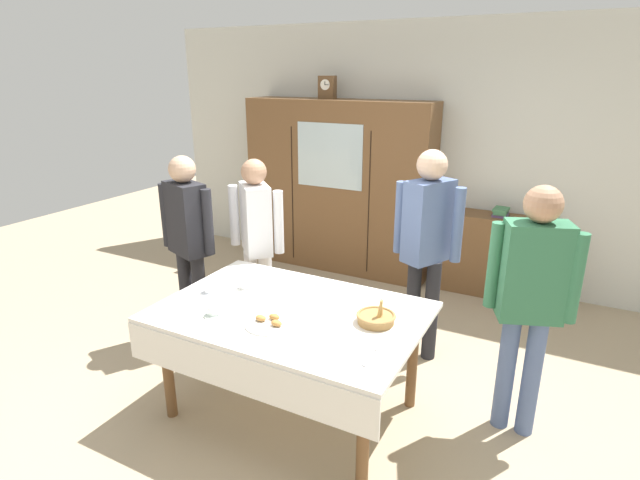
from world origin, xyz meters
TOP-DOWN VIEW (x-y plane):
  - ground_plane at (0.00, 0.00)m, footprint 12.00×12.00m
  - back_wall at (0.00, 2.65)m, footprint 6.40×0.10m
  - dining_table at (0.00, -0.24)m, footprint 1.66×1.13m
  - wall_cabinet at (-0.90, 2.35)m, footprint 2.13×0.46m
  - mantel_clock at (-1.04, 2.35)m, footprint 0.18×0.11m
  - bookshelf_low at (0.86, 2.41)m, footprint 1.09×0.35m
  - book_stack at (0.86, 2.41)m, footprint 0.14×0.20m
  - tea_cup_near_right at (-0.62, -0.24)m, footprint 0.13×0.13m
  - tea_cup_mid_right at (-0.38, -0.49)m, footprint 0.13×0.13m
  - tea_cup_far_right at (-0.44, -0.07)m, footprint 0.13×0.13m
  - bread_basket at (0.55, -0.11)m, footprint 0.24×0.24m
  - pastry_plate at (-0.01, -0.43)m, footprint 0.28×0.28m
  - spoon_far_right at (0.64, -0.57)m, footprint 0.12×0.02m
  - spoon_far_left at (0.63, -0.40)m, footprint 0.12×0.02m
  - spoon_near_right at (-0.04, -0.01)m, footprint 0.12×0.02m
  - person_near_right_end at (0.55, 0.89)m, footprint 0.52×0.41m
  - person_behind_table_right at (-1.24, 0.26)m, footprint 0.52×0.31m
  - person_by_cabinet at (1.35, 0.31)m, footprint 0.52×0.31m
  - person_behind_table_left at (-0.80, 0.59)m, footprint 0.52×0.40m

SIDE VIEW (x-z plane):
  - ground_plane at x=0.00m, z-range 0.00..0.00m
  - bookshelf_low at x=0.86m, z-range 0.00..0.83m
  - dining_table at x=0.00m, z-range 0.28..1.04m
  - spoon_far_right at x=0.64m, z-range 0.76..0.76m
  - spoon_far_left at x=0.63m, z-range 0.76..0.76m
  - spoon_near_right at x=-0.04m, z-range 0.76..0.76m
  - pastry_plate at x=-0.01m, z-range 0.75..0.79m
  - tea_cup_near_right at x=-0.62m, z-range 0.75..0.81m
  - tea_cup_far_right at x=-0.44m, z-range 0.75..0.81m
  - tea_cup_mid_right at x=-0.38m, z-range 0.75..0.82m
  - bread_basket at x=0.55m, z-range 0.71..0.87m
  - book_stack at x=0.86m, z-range 0.83..0.91m
  - person_behind_table_left at x=-0.80m, z-range 0.16..1.70m
  - wall_cabinet at x=-0.90m, z-range 0.00..1.91m
  - person_behind_table_right at x=-1.24m, z-range 0.17..1.75m
  - person_by_cabinet at x=1.35m, z-range 0.17..1.78m
  - person_near_right_end at x=0.55m, z-range 0.18..1.85m
  - back_wall at x=0.00m, z-range 0.00..2.70m
  - mantel_clock at x=-1.04m, z-range 1.91..2.15m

